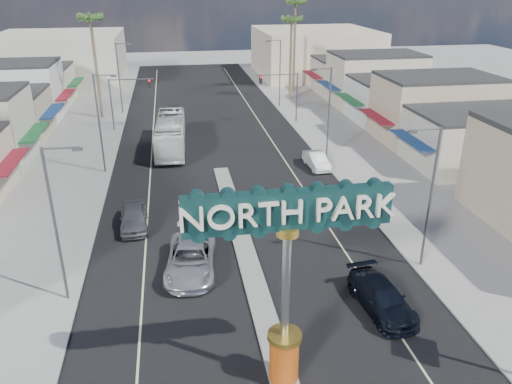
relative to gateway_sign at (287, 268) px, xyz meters
name	(u,v)px	position (x,y,z in m)	size (l,w,h in m)	color
ground	(220,166)	(0.00, 28.02, -5.93)	(160.00, 160.00, 0.00)	gray
road	(220,166)	(0.00, 28.02, -5.92)	(20.00, 120.00, 0.01)	black
median_island	(244,247)	(0.00, 12.02, -5.85)	(1.30, 30.00, 0.16)	gray
sidewalk_left	(67,174)	(-14.00, 28.02, -5.87)	(8.00, 120.00, 0.12)	gray
sidewalk_right	(359,157)	(14.00, 28.02, -5.87)	(8.00, 120.00, 0.12)	gray
storefront_row_right	(400,96)	(24.00, 41.02, -2.93)	(12.00, 42.00, 6.00)	#B7B29E
backdrop_far_left	(61,59)	(-22.00, 73.02, -1.93)	(20.00, 20.00, 8.00)	#B7B29E
backdrop_far_right	(314,52)	(22.00, 73.02, -1.93)	(20.00, 20.00, 8.00)	beige
gateway_sign	(287,268)	(0.00, 0.00, 0.00)	(8.20, 1.50, 9.15)	#D64D10
traffic_signal_left	(126,94)	(-9.18, 42.02, -1.65)	(5.09, 0.45, 6.00)	#47474C
traffic_signal_right	(283,88)	(9.18, 42.02, -1.65)	(5.09, 0.45, 6.00)	#47474C
streetlight_l_near	(57,219)	(-10.43, 8.02, -0.86)	(2.03, 0.22, 9.00)	#47474C
streetlight_l_mid	(101,119)	(-10.43, 28.02, -0.86)	(2.03, 0.22, 9.00)	#47474C
streetlight_l_far	(120,75)	(-10.43, 50.02, -0.86)	(2.03, 0.22, 9.00)	#47474C
streetlight_r_near	(429,192)	(10.43, 8.02, -0.86)	(2.03, 0.22, 9.00)	#47474C
streetlight_r_mid	(327,109)	(10.43, 28.02, -0.86)	(2.03, 0.22, 9.00)	#47474C
streetlight_r_far	(279,70)	(10.43, 50.02, -0.86)	(2.03, 0.22, 9.00)	#47474C
palm_left_far	(91,24)	(-13.00, 48.02, 5.57)	(2.60, 2.60, 13.10)	brown
palm_right_mid	(292,24)	(13.00, 54.02, 4.67)	(2.60, 2.60, 12.10)	brown
palm_right_far	(296,8)	(15.00, 60.02, 6.46)	(2.60, 2.60, 14.10)	brown
suv_left	(191,259)	(-3.62, 9.83, -5.06)	(2.89, 6.27, 1.74)	silver
suv_right	(382,297)	(6.36, 4.22, -5.16)	(2.16, 5.30, 1.54)	black
car_parked_left	(134,217)	(-7.36, 16.39, -5.12)	(1.92, 4.77, 1.63)	slate
car_parked_right	(316,160)	(9.00, 26.03, -5.20)	(1.54, 4.42, 1.46)	silver
city_bus	(171,133)	(-4.44, 34.06, -4.26)	(2.81, 12.00, 3.34)	silver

